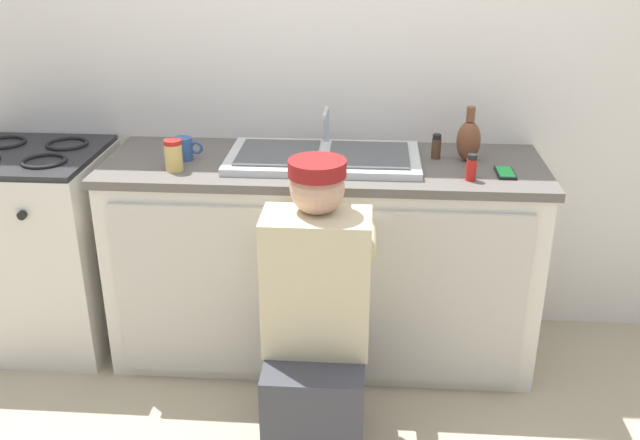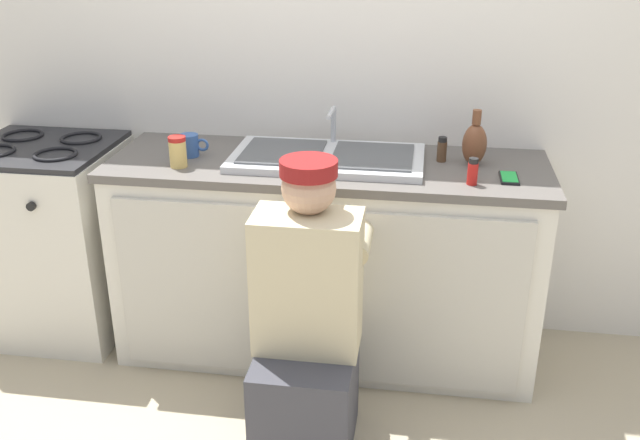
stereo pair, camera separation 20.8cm
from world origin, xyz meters
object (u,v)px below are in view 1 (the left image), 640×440
at_px(sink_double_basin, 323,157).
at_px(spice_bottle_red, 471,168).
at_px(spice_bottle_pepper, 436,147).
at_px(cell_phone, 505,173).
at_px(plumber_person, 316,334).
at_px(condiment_jar, 174,155).
at_px(stove_range, 40,248).
at_px(coffee_mug, 184,149).
at_px(vase_decorative, 469,140).

height_order(sink_double_basin, spice_bottle_red, sink_double_basin).
height_order(spice_bottle_pepper, cell_phone, spice_bottle_pepper).
distance_m(plumber_person, condiment_jar, 0.92).
bearing_deg(stove_range, cell_phone, -2.98).
relative_size(condiment_jar, cell_phone, 0.91).
bearing_deg(cell_phone, plumber_person, -143.99).
bearing_deg(sink_double_basin, condiment_jar, -165.01).
bearing_deg(coffee_mug, spice_bottle_pepper, 4.98).
relative_size(plumber_person, cell_phone, 7.89).
distance_m(stove_range, coffee_mug, 0.86).
distance_m(stove_range, condiment_jar, 0.88).
distance_m(vase_decorative, spice_bottle_red, 0.25).
xyz_separation_m(vase_decorative, cell_phone, (0.13, -0.16, -0.08)).
distance_m(vase_decorative, spice_bottle_pepper, 0.14).
distance_m(plumber_person, cell_phone, 1.00).
xyz_separation_m(sink_double_basin, plumber_person, (0.02, -0.63, -0.47)).
bearing_deg(condiment_jar, vase_decorative, 10.16).
distance_m(stove_range, spice_bottle_red, 1.96).
bearing_deg(spice_bottle_red, stove_range, 174.40).
distance_m(sink_double_basin, cell_phone, 0.74).
distance_m(coffee_mug, cell_phone, 1.33).
bearing_deg(vase_decorative, spice_bottle_red, -93.47).
xyz_separation_m(stove_range, plumber_person, (1.31, -0.63, -0.00)).
bearing_deg(spice_bottle_red, condiment_jar, 178.64).
relative_size(plumber_person, coffee_mug, 8.76).
relative_size(plumber_person, spice_bottle_pepper, 10.52).
bearing_deg(coffee_mug, plumber_person, -45.30).
relative_size(stove_range, coffee_mug, 7.38).
relative_size(coffee_mug, condiment_jar, 0.98).
bearing_deg(spice_bottle_pepper, cell_phone, -34.95).
bearing_deg(cell_phone, spice_bottle_pepper, 145.05).
xyz_separation_m(condiment_jar, spice_bottle_red, (1.18, -0.03, -0.01)).
bearing_deg(coffee_mug, cell_phone, -3.91).
relative_size(vase_decorative, cell_phone, 1.64).
bearing_deg(spice_bottle_pepper, plumber_person, -122.90).
bearing_deg(sink_double_basin, spice_bottle_pepper, 9.02).
distance_m(spice_bottle_pepper, cell_phone, 0.32).
bearing_deg(cell_phone, sink_double_basin, 171.64).
height_order(sink_double_basin, plumber_person, plumber_person).
bearing_deg(sink_double_basin, cell_phone, -8.36).
relative_size(sink_double_basin, cell_phone, 5.71).
xyz_separation_m(sink_double_basin, spice_bottle_red, (0.59, -0.19, 0.03)).
bearing_deg(condiment_jar, spice_bottle_pepper, 12.38).
height_order(sink_double_basin, stove_range, sink_double_basin).
relative_size(sink_double_basin, condiment_jar, 6.25).
xyz_separation_m(coffee_mug, spice_bottle_red, (1.18, -0.17, 0.00)).
height_order(coffee_mug, vase_decorative, vase_decorative).
xyz_separation_m(vase_decorative, spice_bottle_pepper, (-0.13, 0.02, -0.04)).
distance_m(cell_phone, spice_bottle_red, 0.17).
xyz_separation_m(coffee_mug, spice_bottle_pepper, (1.06, 0.09, 0.00)).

